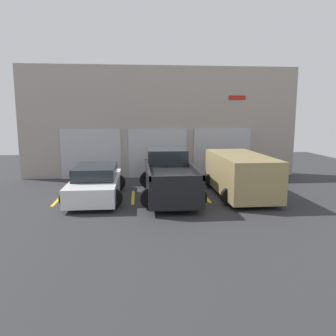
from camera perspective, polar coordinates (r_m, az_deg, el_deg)
The scene contains 9 objects.
ground_plane at distance 14.69m, azimuth -0.30°, elevation -3.73°, with size 28.00×28.00×0.00m, color #2D2D30.
shophouse_building at distance 17.60m, azimuth -1.26°, elevation 7.76°, with size 14.63×0.68×5.81m.
pickup_truck at distance 13.51m, azimuth 0.08°, elevation -1.16°, with size 2.37×5.54×1.82m.
sedan_white at distance 13.34m, azimuth -12.46°, elevation -2.54°, with size 2.24×4.41×1.30m.
sedan_side at distance 13.79m, azimuth 12.40°, elevation -0.92°, with size 2.32×4.75×1.69m.
parking_stripe_far_left at distance 13.71m, azimuth -18.49°, elevation -5.12°, with size 0.12×2.20×0.01m, color gold.
parking_stripe_left at distance 13.34m, azimuth -6.10°, elevation -5.08°, with size 0.12×2.20×0.01m, color gold.
parking_stripe_centre at distance 13.61m, azimuth 6.37°, elevation -4.80°, with size 0.12×2.20×0.01m, color gold.
parking_stripe_right at distance 14.48m, azimuth 17.84°, elevation -4.35°, with size 0.12×2.20×0.01m, color gold.
Camera 1 is at (-1.23, -14.27, 3.27)m, focal length 35.00 mm.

